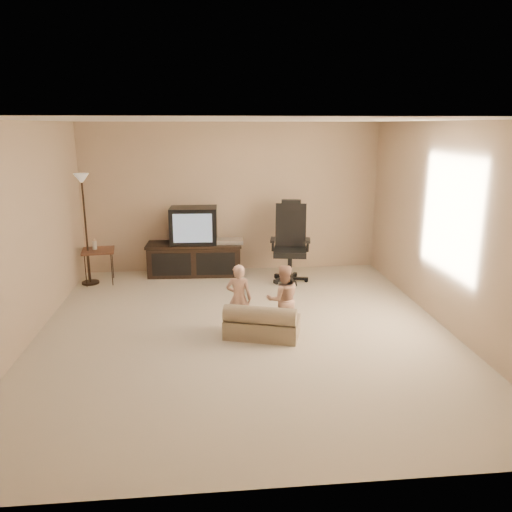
{
  "coord_description": "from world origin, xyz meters",
  "views": [
    {
      "loc": [
        -0.41,
        -5.67,
        2.45
      ],
      "look_at": [
        0.2,
        0.6,
        0.79
      ],
      "focal_mm": 35.0,
      "sensor_mm": 36.0,
      "label": 1
    }
  ],
  "objects_px": {
    "tv_stand": "(195,247)",
    "child_sofa": "(262,324)",
    "toddler_left": "(239,298)",
    "toddler_right": "(283,299)",
    "office_chair": "(290,252)",
    "side_table": "(98,251)",
    "floor_lamp": "(84,204)"
  },
  "relations": [
    {
      "from": "toddler_left",
      "to": "toddler_right",
      "type": "bearing_deg",
      "value": -173.74
    },
    {
      "from": "office_chair",
      "to": "toddler_left",
      "type": "xyz_separation_m",
      "value": [
        -0.96,
        -2.0,
        -0.04
      ]
    },
    {
      "from": "office_chair",
      "to": "toddler_right",
      "type": "xyz_separation_m",
      "value": [
        -0.43,
        -2.07,
        -0.04
      ]
    },
    {
      "from": "tv_stand",
      "to": "floor_lamp",
      "type": "bearing_deg",
      "value": -165.15
    },
    {
      "from": "toddler_left",
      "to": "floor_lamp",
      "type": "bearing_deg",
      "value": -29.49
    },
    {
      "from": "child_sofa",
      "to": "office_chair",
      "type": "bearing_deg",
      "value": 89.22
    },
    {
      "from": "office_chair",
      "to": "side_table",
      "type": "distance_m",
      "value": 3.05
    },
    {
      "from": "side_table",
      "to": "child_sofa",
      "type": "xyz_separation_m",
      "value": [
        2.35,
        -2.37,
        -0.35
      ]
    },
    {
      "from": "office_chair",
      "to": "toddler_left",
      "type": "distance_m",
      "value": 2.22
    },
    {
      "from": "side_table",
      "to": "floor_lamp",
      "type": "bearing_deg",
      "value": -164.63
    },
    {
      "from": "office_chair",
      "to": "toddler_left",
      "type": "height_order",
      "value": "office_chair"
    },
    {
      "from": "office_chair",
      "to": "child_sofa",
      "type": "relative_size",
      "value": 1.34
    },
    {
      "from": "side_table",
      "to": "child_sofa",
      "type": "bearing_deg",
      "value": -45.25
    },
    {
      "from": "child_sofa",
      "to": "toddler_right",
      "type": "xyz_separation_m",
      "value": [
        0.27,
        0.12,
        0.25
      ]
    },
    {
      "from": "office_chair",
      "to": "toddler_right",
      "type": "relative_size",
      "value": 1.52
    },
    {
      "from": "office_chair",
      "to": "floor_lamp",
      "type": "xyz_separation_m",
      "value": [
        -3.19,
        0.13,
        0.81
      ]
    },
    {
      "from": "tv_stand",
      "to": "child_sofa",
      "type": "bearing_deg",
      "value": -70.31
    },
    {
      "from": "child_sofa",
      "to": "toddler_left",
      "type": "distance_m",
      "value": 0.41
    },
    {
      "from": "child_sofa",
      "to": "toddler_left",
      "type": "bearing_deg",
      "value": 159.45
    },
    {
      "from": "tv_stand",
      "to": "office_chair",
      "type": "distance_m",
      "value": 1.61
    },
    {
      "from": "toddler_left",
      "to": "tv_stand",
      "type": "bearing_deg",
      "value": -62.82
    },
    {
      "from": "side_table",
      "to": "floor_lamp",
      "type": "relative_size",
      "value": 0.42
    },
    {
      "from": "toddler_right",
      "to": "office_chair",
      "type": "bearing_deg",
      "value": -106.83
    },
    {
      "from": "tv_stand",
      "to": "child_sofa",
      "type": "height_order",
      "value": "tv_stand"
    },
    {
      "from": "office_chair",
      "to": "side_table",
      "type": "relative_size",
      "value": 1.76
    },
    {
      "from": "toddler_left",
      "to": "toddler_right",
      "type": "relative_size",
      "value": 1.0
    },
    {
      "from": "office_chair",
      "to": "floor_lamp",
      "type": "height_order",
      "value": "floor_lamp"
    },
    {
      "from": "office_chair",
      "to": "toddler_left",
      "type": "relative_size",
      "value": 1.52
    },
    {
      "from": "child_sofa",
      "to": "toddler_right",
      "type": "height_order",
      "value": "toddler_right"
    },
    {
      "from": "floor_lamp",
      "to": "toddler_left",
      "type": "bearing_deg",
      "value": -43.63
    },
    {
      "from": "side_table",
      "to": "toddler_right",
      "type": "distance_m",
      "value": 3.45
    },
    {
      "from": "toddler_left",
      "to": "toddler_right",
      "type": "distance_m",
      "value": 0.53
    }
  ]
}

